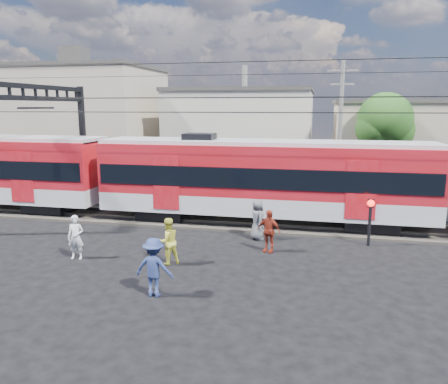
% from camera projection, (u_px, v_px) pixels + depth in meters
% --- Properties ---
extents(ground, '(120.00, 120.00, 0.00)m').
position_uv_depth(ground, '(167.00, 283.00, 14.54)').
color(ground, black).
rests_on(ground, ground).
extents(track_bed, '(70.00, 3.40, 0.12)m').
position_uv_depth(track_bed, '(220.00, 221.00, 22.20)').
color(track_bed, '#2D2823').
rests_on(track_bed, ground).
extents(rail_near, '(70.00, 0.12, 0.12)m').
position_uv_depth(rail_near, '(217.00, 222.00, 21.45)').
color(rail_near, '#59544C').
rests_on(rail_near, track_bed).
extents(rail_far, '(70.00, 0.12, 0.12)m').
position_uv_depth(rail_far, '(223.00, 215.00, 22.89)').
color(rail_far, '#59544C').
rests_on(rail_far, track_bed).
extents(commuter_train, '(50.30, 3.08, 4.17)m').
position_uv_depth(commuter_train, '(267.00, 177.00, 21.25)').
color(commuter_train, black).
rests_on(commuter_train, ground).
extents(catenary, '(70.00, 9.30, 7.52)m').
position_uv_depth(catenary, '(60.00, 119.00, 23.01)').
color(catenary, black).
rests_on(catenary, ground).
extents(building_west, '(14.28, 10.20, 9.30)m').
position_uv_depth(building_west, '(78.00, 119.00, 40.18)').
color(building_west, '#9F8E7A').
rests_on(building_west, ground).
extents(building_midwest, '(12.24, 12.24, 7.30)m').
position_uv_depth(building_midwest, '(244.00, 130.00, 40.14)').
color(building_midwest, '#B9B3A2').
rests_on(building_midwest, ground).
extents(building_mideast, '(16.32, 10.20, 6.30)m').
position_uv_depth(building_mideast, '(440.00, 141.00, 34.04)').
color(building_mideast, '#9F8E7A').
rests_on(building_mideast, ground).
extents(utility_pole_mid, '(1.80, 0.24, 8.50)m').
position_uv_depth(utility_pole_mid, '(340.00, 127.00, 26.80)').
color(utility_pole_mid, slate).
rests_on(utility_pole_mid, ground).
extents(tree_near, '(3.82, 3.64, 6.72)m').
position_uv_depth(tree_near, '(387.00, 123.00, 29.08)').
color(tree_near, '#382619').
rests_on(tree_near, ground).
extents(pedestrian_a, '(0.68, 0.50, 1.71)m').
position_uv_depth(pedestrian_a, '(76.00, 237.00, 16.73)').
color(pedestrian_a, silver).
rests_on(pedestrian_a, ground).
extents(pedestrian_b, '(1.09, 1.07, 1.77)m').
position_uv_depth(pedestrian_b, '(168.00, 241.00, 16.16)').
color(pedestrian_b, '#D0CD41').
rests_on(pedestrian_b, ground).
extents(pedestrian_c, '(1.22, 0.73, 1.86)m').
position_uv_depth(pedestrian_c, '(154.00, 267.00, 13.41)').
color(pedestrian_c, navy).
rests_on(pedestrian_c, ground).
extents(pedestrian_d, '(1.11, 0.74, 1.75)m').
position_uv_depth(pedestrian_d, '(269.00, 231.00, 17.51)').
color(pedestrian_d, maroon).
rests_on(pedestrian_d, ground).
extents(pedestrian_e, '(0.96, 1.06, 1.82)m').
position_uv_depth(pedestrian_e, '(257.00, 219.00, 19.17)').
color(pedestrian_e, '#535459').
rests_on(pedestrian_e, ground).
extents(crossing_signal, '(0.30, 0.30, 2.03)m').
position_uv_depth(crossing_signal, '(370.00, 213.00, 18.15)').
color(crossing_signal, black).
rests_on(crossing_signal, ground).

